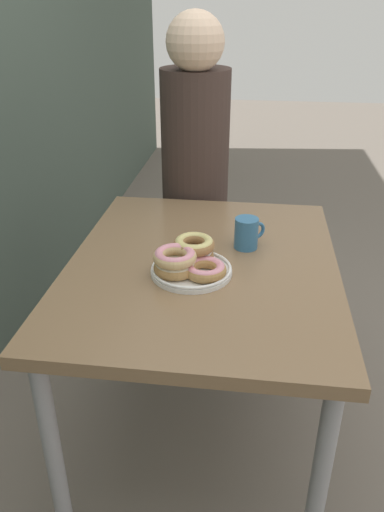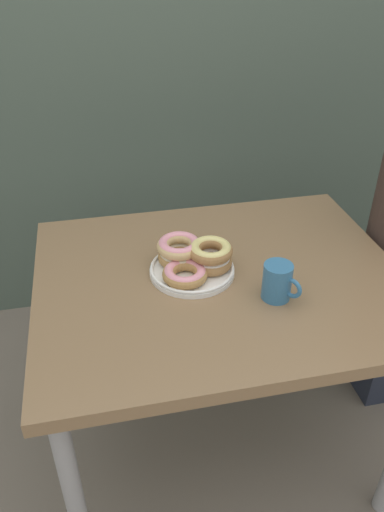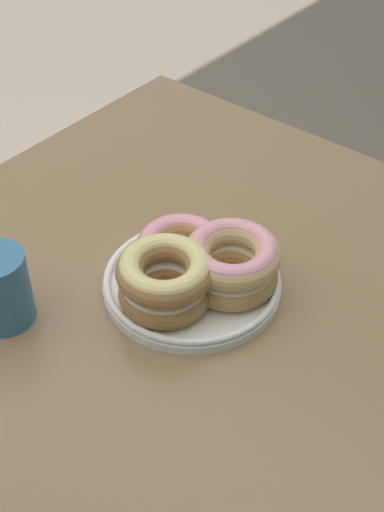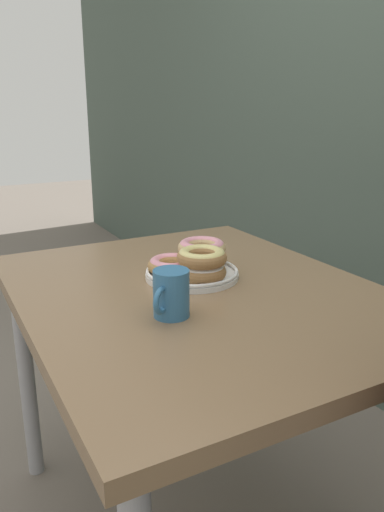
% 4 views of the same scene
% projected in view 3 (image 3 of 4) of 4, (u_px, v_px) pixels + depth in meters
% --- Properties ---
extents(dining_table, '(1.07, 0.85, 0.76)m').
position_uv_depth(dining_table, '(143.00, 352.00, 1.02)').
color(dining_table, '#846647').
rests_on(dining_table, ground_plane).
extents(donut_plate, '(0.27, 0.26, 0.09)m').
position_uv_depth(donut_plate, '(194.00, 270.00, 0.96)').
color(donut_plate, white).
rests_on(donut_plate, dining_table).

